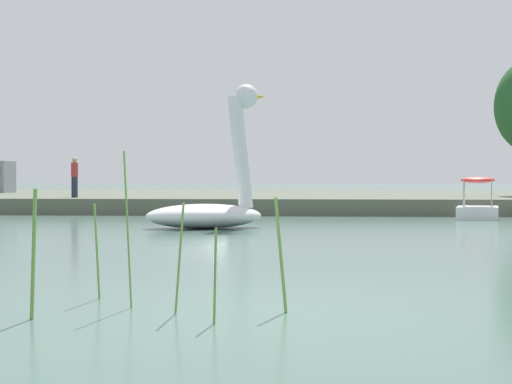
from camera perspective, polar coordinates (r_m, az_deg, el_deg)
name	(u,v)px	position (r m, az deg, el deg)	size (l,w,h in m)	color
ground_plane	(274,311)	(8.26, 1.20, -8.06)	(636.08, 636.08, 0.00)	#47665B
shore_bank_far	(321,199)	(42.97, 4.41, -0.51)	(155.93, 25.88, 0.60)	#5B6051
swan_boat	(211,200)	(22.36, -3.03, -0.53)	(3.52, 2.73, 3.84)	white
pedal_boat_red	(478,207)	(28.61, 14.74, -1.01)	(1.69, 2.44, 1.39)	white
person_on_path	(75,177)	(33.87, -12.15, 1.03)	(0.22, 0.24, 1.58)	#23283D
reed_clump_foreground	(92,255)	(8.19, -11.03, -4.17)	(3.07, 1.46, 1.56)	#669942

